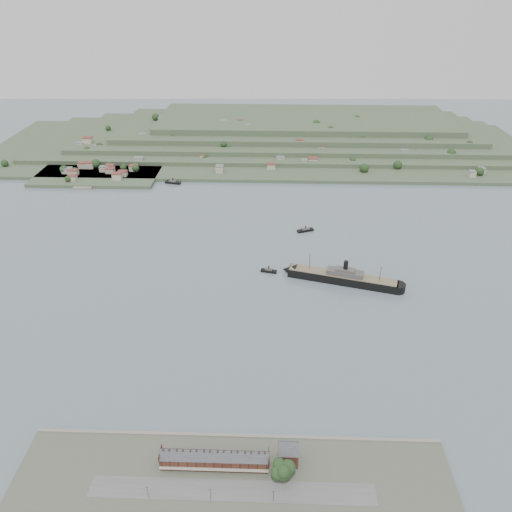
{
  "coord_description": "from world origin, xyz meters",
  "views": [
    {
      "loc": [
        16.9,
        -335.65,
        221.97
      ],
      "look_at": [
        4.33,
        30.0,
        12.82
      ],
      "focal_mm": 35.0,
      "sensor_mm": 36.0,
      "label": 1
    }
  ],
  "objects_px": {
    "gabled_building": "(288,453)",
    "fig_tree": "(283,471)",
    "terrace_row": "(214,459)",
    "tugboat": "(269,271)",
    "steamship": "(339,277)"
  },
  "relations": [
    {
      "from": "gabled_building",
      "to": "fig_tree",
      "type": "distance_m",
      "value": 12.9
    },
    {
      "from": "terrace_row",
      "to": "tugboat",
      "type": "bearing_deg",
      "value": 82.53
    },
    {
      "from": "tugboat",
      "to": "terrace_row",
      "type": "bearing_deg",
      "value": -97.47
    },
    {
      "from": "terrace_row",
      "to": "gabled_building",
      "type": "bearing_deg",
      "value": 6.12
    },
    {
      "from": "steamship",
      "to": "tugboat",
      "type": "bearing_deg",
      "value": 167.3
    },
    {
      "from": "terrace_row",
      "to": "tugboat",
      "type": "relative_size",
      "value": 3.99
    },
    {
      "from": "terrace_row",
      "to": "gabled_building",
      "type": "distance_m",
      "value": 37.74
    },
    {
      "from": "steamship",
      "to": "fig_tree",
      "type": "relative_size",
      "value": 7.11
    },
    {
      "from": "gabled_building",
      "to": "tugboat",
      "type": "relative_size",
      "value": 1.01
    },
    {
      "from": "steamship",
      "to": "tugboat",
      "type": "height_order",
      "value": "steamship"
    },
    {
      "from": "tugboat",
      "to": "fig_tree",
      "type": "xyz_separation_m",
      "value": [
        9.21,
        -201.57,
        9.02
      ]
    },
    {
      "from": "terrace_row",
      "to": "gabled_building",
      "type": "xyz_separation_m",
      "value": [
        37.5,
        4.02,
        1.34
      ]
    },
    {
      "from": "gabled_building",
      "to": "steamship",
      "type": "distance_m",
      "value": 182.05
    },
    {
      "from": "fig_tree",
      "to": "terrace_row",
      "type": "bearing_deg",
      "value": 166.46
    },
    {
      "from": "steamship",
      "to": "tugboat",
      "type": "xyz_separation_m",
      "value": [
        -57.87,
        13.05,
        -2.99
      ]
    }
  ]
}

